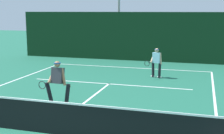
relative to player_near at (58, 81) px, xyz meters
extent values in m
plane|color=#1F624A|center=(0.83, -2.55, -0.93)|extent=(80.00, 80.00, 0.00)
cube|color=white|center=(0.83, 8.25, -0.92)|extent=(9.63, 0.10, 0.01)
cube|color=white|center=(0.83, 3.79, -0.92)|extent=(7.85, 0.10, 0.01)
cube|color=white|center=(0.83, 0.65, -0.92)|extent=(0.10, 6.40, 0.01)
cube|color=black|center=(0.83, -2.55, -0.46)|extent=(10.37, 0.02, 0.94)
cube|color=white|center=(0.83, -2.55, 0.03)|extent=(10.37, 0.03, 0.05)
cylinder|color=black|center=(0.38, -0.02, -0.51)|extent=(0.29, 0.17, 0.85)
cylinder|color=black|center=(-0.37, 0.04, -0.51)|extent=(0.35, 0.17, 0.85)
ellipsoid|color=white|center=(0.38, -0.02, -0.88)|extent=(0.27, 0.13, 0.09)
ellipsoid|color=white|center=(-0.37, 0.04, -0.88)|extent=(0.27, 0.13, 0.09)
cube|color=#2D3338|center=(0.01, 0.01, 0.21)|extent=(0.46, 0.37, 0.62)
cylinder|color=#9E704C|center=(0.25, -0.01, 0.18)|extent=(0.21, 0.11, 0.65)
cylinder|color=#9E704C|center=(-0.24, 0.03, 0.18)|extent=(0.14, 0.55, 0.50)
sphere|color=#9E704C|center=(0.01, 0.01, 0.64)|extent=(0.23, 0.23, 0.23)
cylinder|color=#19478C|center=(0.01, 0.01, 0.67)|extent=(0.26, 0.26, 0.04)
cylinder|color=black|center=(-0.30, -0.22, -0.04)|extent=(0.05, 0.26, 0.03)
torus|color=black|center=(-0.33, -0.56, -0.04)|extent=(0.29, 0.04, 0.29)
cylinder|color=black|center=(2.97, 5.84, -0.53)|extent=(0.19, 0.17, 0.78)
cylinder|color=black|center=(2.61, 5.93, -0.53)|extent=(0.19, 0.18, 0.78)
ellipsoid|color=white|center=(2.97, 5.84, -0.88)|extent=(0.28, 0.17, 0.09)
ellipsoid|color=white|center=(2.61, 5.93, -0.88)|extent=(0.28, 0.17, 0.09)
cube|color=#8CCCE0|center=(2.79, 5.88, 0.13)|extent=(0.45, 0.32, 0.55)
cylinder|color=tan|center=(3.01, 5.83, 0.10)|extent=(0.17, 0.13, 0.60)
cylinder|color=tan|center=(2.57, 5.94, 0.10)|extent=(0.21, 0.48, 0.50)
sphere|color=tan|center=(2.79, 5.88, 0.52)|extent=(0.21, 0.21, 0.21)
cylinder|color=#19478C|center=(2.79, 5.88, 0.56)|extent=(0.28, 0.28, 0.04)
cylinder|color=black|center=(2.46, 5.71, -0.10)|extent=(0.10, 0.26, 0.03)
torus|color=black|center=(2.38, 5.38, -0.10)|extent=(0.29, 0.10, 0.29)
sphere|color=#D1E033|center=(-0.76, 2.75, -0.89)|extent=(0.07, 0.07, 0.07)
cube|color=black|center=(0.83, 11.05, 0.77)|extent=(17.78, 0.12, 3.39)
cylinder|color=#9EA39E|center=(-1.08, 12.54, 2.64)|extent=(0.18, 0.18, 7.13)
camera|label=1|loc=(5.09, -10.09, 2.57)|focal=49.57mm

